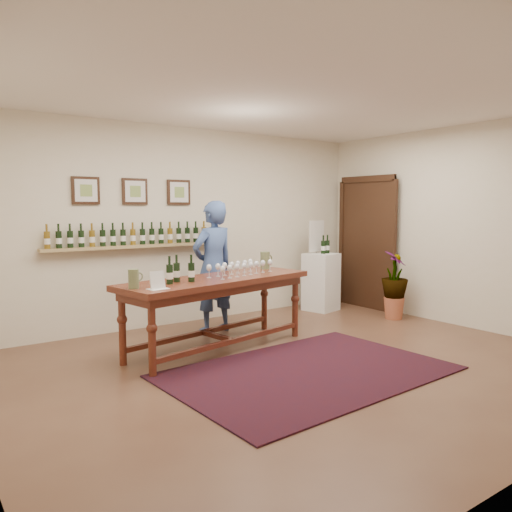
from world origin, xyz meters
TOP-DOWN VIEW (x-y plane):
  - ground at (0.00, 0.00)m, footprint 6.00×6.00m
  - room_shell at (2.11, 1.86)m, footprint 6.00×6.00m
  - rug at (-0.09, -0.25)m, footprint 2.89×2.00m
  - tasting_table at (-0.41, 1.01)m, footprint 2.51×1.19m
  - table_glasses at (-0.09, 1.05)m, footprint 1.20×0.59m
  - table_bottles at (-0.95, 0.92)m, footprint 0.32×0.19m
  - pitcher_left at (-1.50, 0.82)m, footprint 0.16×0.16m
  - pitcher_right at (0.53, 1.34)m, footprint 0.18×0.18m
  - menu_card at (-1.32, 0.66)m, footprint 0.21×0.17m
  - display_pedestal at (2.13, 1.97)m, footprint 0.56×0.56m
  - pedestal_bottles at (2.17, 1.92)m, footprint 0.32×0.15m
  - info_sign at (2.11, 2.07)m, footprint 0.40×0.11m
  - potted_plant at (2.58, 0.86)m, footprint 0.65×0.65m
  - person at (-0.02, 1.76)m, footprint 0.69×0.50m

SIDE VIEW (x-z plane):
  - ground at x=0.00m, z-range 0.00..0.00m
  - rug at x=-0.09m, z-range 0.00..0.01m
  - display_pedestal at x=2.13m, z-range 0.00..0.93m
  - potted_plant at x=2.58m, z-range 0.07..0.96m
  - tasting_table at x=-0.41m, z-range 0.30..1.15m
  - person at x=-0.02m, z-range 0.00..1.76m
  - table_glasses at x=-0.09m, z-range 0.85..1.02m
  - menu_card at x=-1.32m, z-range 0.85..1.03m
  - pitcher_left at x=-1.50m, z-range 0.85..1.05m
  - pitcher_right at x=0.53m, z-range 0.85..1.08m
  - table_bottles at x=-0.95m, z-range 0.85..1.19m
  - pedestal_bottles at x=2.17m, z-range 0.93..1.24m
  - room_shell at x=2.11m, z-range -1.88..4.12m
  - info_sign at x=2.11m, z-range 0.93..1.48m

